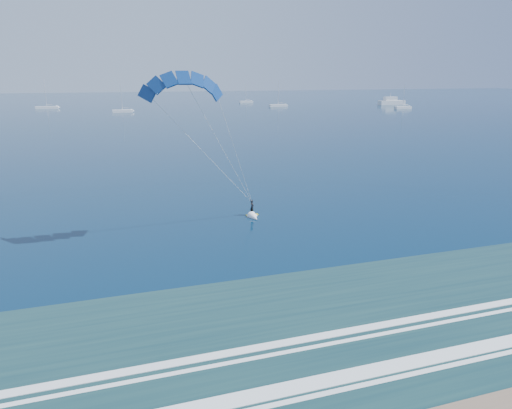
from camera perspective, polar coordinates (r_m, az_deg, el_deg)
The scene contains 7 objects.
kitesurfer_rig at distance 47.24m, azimuth -4.45°, elevation 7.35°, with size 14.44×8.28×17.19m.
motor_yacht at distance 266.96m, azimuth 16.55°, elevation 12.23°, with size 15.13×4.04×6.24m.
sailboat_1 at distance 246.21m, azimuth -24.67°, elevation 10.97°, with size 10.30×2.40×13.67m.
sailboat_2 at distance 210.67m, azimuth -16.34°, elevation 11.16°, with size 8.57×2.40×11.91m.
sailboat_3 at distance 272.60m, azimuth -1.26°, elevation 12.72°, with size 7.68×2.40×10.59m.
sailboat_4 at distance 240.31m, azimuth 2.79°, elevation 12.28°, with size 9.35×2.40×12.68m.
sailboat_5 at distance 236.18m, azimuth 17.89°, elevation 11.49°, with size 8.42×2.40×11.45m.
Camera 1 is at (-7.93, -13.25, 15.79)m, focal length 32.00 mm.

